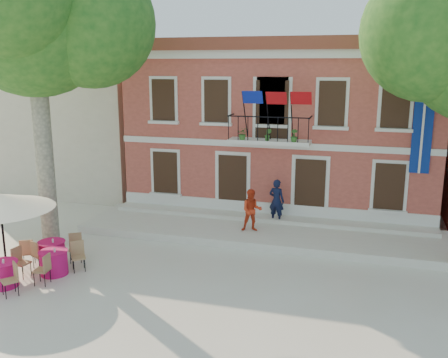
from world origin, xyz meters
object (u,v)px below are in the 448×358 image
(pedestrian_orange, at_px, (252,210))
(cafe_table_2, at_px, (3,273))
(cafe_table_3, at_px, (52,252))
(plane_tree_west, at_px, (33,16))
(patio_umbrella, at_px, (0,202))
(cafe_table_0, at_px, (54,261))
(pedestrian_navy, at_px, (277,201))

(pedestrian_orange, distance_m, cafe_table_2, 8.72)
(cafe_table_3, bearing_deg, plane_tree_west, 125.89)
(patio_umbrella, distance_m, cafe_table_2, 2.30)
(plane_tree_west, relative_size, cafe_table_0, 5.85)
(cafe_table_0, bearing_deg, cafe_table_3, 127.96)
(patio_umbrella, height_order, pedestrian_navy, patio_umbrella)
(plane_tree_west, height_order, cafe_table_0, plane_tree_west)
(patio_umbrella, distance_m, cafe_table_3, 2.32)
(plane_tree_west, xyz_separation_m, patio_umbrella, (-0.05, -2.36, -5.79))
(pedestrian_orange, bearing_deg, patio_umbrella, -159.76)
(plane_tree_west, bearing_deg, pedestrian_orange, 20.84)
(cafe_table_0, bearing_deg, pedestrian_navy, 46.76)
(cafe_table_2, bearing_deg, pedestrian_navy, 47.55)
(plane_tree_west, xyz_separation_m, cafe_table_3, (1.15, -1.59, -7.61))
(plane_tree_west, height_order, cafe_table_3, plane_tree_west)
(patio_umbrella, xyz_separation_m, pedestrian_navy, (7.69, 6.34, -1.07))
(plane_tree_west, bearing_deg, cafe_table_0, -53.45)
(pedestrian_navy, bearing_deg, plane_tree_west, 41.41)
(plane_tree_west, height_order, pedestrian_navy, plane_tree_west)
(plane_tree_west, bearing_deg, cafe_table_3, -54.11)
(plane_tree_west, distance_m, cafe_table_3, 7.86)
(plane_tree_west, xyz_separation_m, pedestrian_navy, (7.64, 3.98, -6.86))
(cafe_table_2, bearing_deg, cafe_table_3, 79.46)
(plane_tree_west, xyz_separation_m, cafe_table_0, (1.72, -2.32, -7.60))
(pedestrian_navy, xyz_separation_m, cafe_table_0, (-5.92, -6.29, -0.74))
(pedestrian_navy, height_order, cafe_table_0, pedestrian_navy)
(cafe_table_2, distance_m, cafe_table_3, 1.94)
(pedestrian_navy, bearing_deg, cafe_table_0, 60.67)
(plane_tree_west, bearing_deg, patio_umbrella, -91.22)
(plane_tree_west, relative_size, pedestrian_orange, 6.75)
(pedestrian_navy, bearing_deg, pedestrian_orange, 76.32)
(plane_tree_west, distance_m, cafe_table_0, 8.13)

